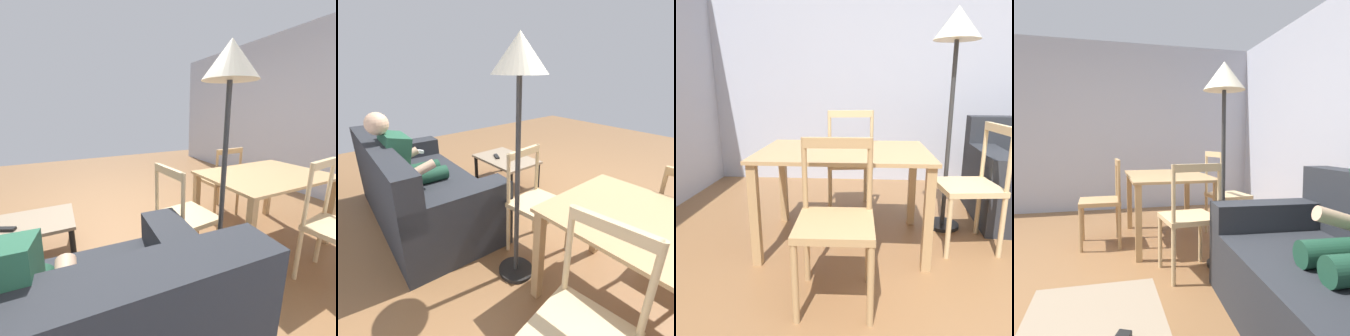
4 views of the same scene
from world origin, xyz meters
The scene contains 9 objects.
ground_plane centered at (0.00, 0.00, 0.00)m, with size 8.10×8.10×0.00m, color brown.
wall_side centered at (-3.01, 0.00, 1.33)m, with size 0.12×6.10×2.67m, color #ABB0BE.
coffee_table centered at (1.03, 0.51, 0.33)m, with size 0.86×0.57×0.38m.
tv_remote centered at (1.14, 0.59, 0.39)m, with size 0.05×0.17×0.02m, color black.
dining_table centered at (-1.19, 1.22, 0.62)m, with size 1.24×0.85×0.74m.
dining_chair_near_wall centered at (-1.18, 1.92, 0.48)m, with size 0.47×0.47×0.99m.
dining_chair_facing_couch centered at (-0.24, 1.23, 0.47)m, with size 0.46×0.46×0.93m.
dining_chair_by_doorway centered at (-1.19, 0.53, 0.47)m, with size 0.43×0.43×0.91m.
floor_lamp centered at (-0.35, 1.56, 1.50)m, with size 0.36×0.36×1.78m.
Camera 1 is at (0.66, 2.70, 1.35)m, focal length 23.55 mm.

